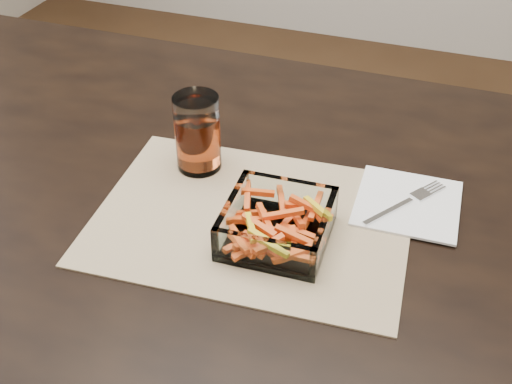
{
  "coord_description": "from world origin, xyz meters",
  "views": [
    {
      "loc": [
        0.27,
        -0.73,
        1.35
      ],
      "look_at": [
        0.03,
        -0.04,
        0.78
      ],
      "focal_mm": 45.0,
      "sensor_mm": 36.0,
      "label": 1
    }
  ],
  "objects_px": {
    "glass_bowl": "(277,226)",
    "fork": "(407,202)",
    "dining_table": "(248,233)",
    "tumbler": "(198,135)"
  },
  "relations": [
    {
      "from": "tumbler",
      "to": "glass_bowl",
      "type": "bearing_deg",
      "value": -36.21
    },
    {
      "from": "glass_bowl",
      "to": "tumbler",
      "type": "height_order",
      "value": "tumbler"
    },
    {
      "from": "dining_table",
      "to": "fork",
      "type": "relative_size",
      "value": 11.34
    },
    {
      "from": "dining_table",
      "to": "fork",
      "type": "distance_m",
      "value": 0.26
    },
    {
      "from": "glass_bowl",
      "to": "tumbler",
      "type": "xyz_separation_m",
      "value": [
        -0.17,
        0.13,
        0.03
      ]
    },
    {
      "from": "glass_bowl",
      "to": "fork",
      "type": "xyz_separation_m",
      "value": [
        0.16,
        0.14,
        -0.02
      ]
    },
    {
      "from": "glass_bowl",
      "to": "fork",
      "type": "relative_size",
      "value": 1.04
    },
    {
      "from": "dining_table",
      "to": "tumbler",
      "type": "height_order",
      "value": "tumbler"
    },
    {
      "from": "dining_table",
      "to": "fork",
      "type": "bearing_deg",
      "value": 10.39
    },
    {
      "from": "fork",
      "to": "dining_table",
      "type": "bearing_deg",
      "value": -134.75
    }
  ]
}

